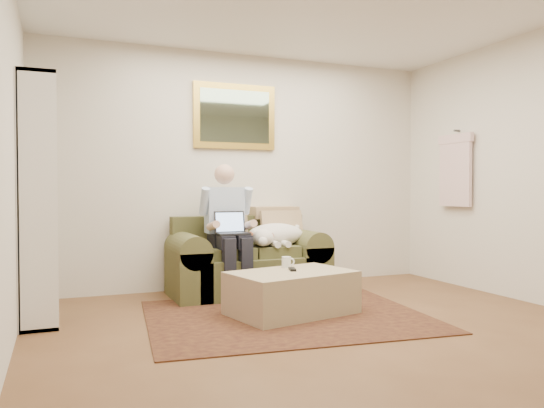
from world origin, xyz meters
TOP-DOWN VIEW (x-y plane):
  - room_shell at (0.00, 0.35)m, footprint 4.51×5.00m
  - rug at (-0.15, 0.97)m, footprint 2.51×2.09m
  - sofa at (-0.13, 2.06)m, footprint 1.60×0.81m
  - seated_man at (-0.37, 1.91)m, footprint 0.53×0.75m
  - laptop at (-0.37, 1.85)m, footprint 0.31×0.25m
  - sleeping_dog at (0.16, 1.98)m, footprint 0.66×0.42m
  - ottoman at (-0.08, 1.03)m, footprint 1.15×0.87m
  - coffee_mug at (-0.03, 1.25)m, footprint 0.08×0.08m
  - tv_remote at (-0.05, 1.08)m, footprint 0.09×0.16m
  - bookshelf at (-2.10, 1.60)m, footprint 0.28×0.80m
  - wall_mirror at (-0.13, 2.47)m, footprint 0.94×0.04m
  - hanging_shirt at (2.19, 1.60)m, footprint 0.06×0.52m

SIDE VIEW (x-z plane):
  - rug at x=-0.15m, z-range 0.00..0.01m
  - ottoman at x=-0.08m, z-range 0.00..0.38m
  - sofa at x=-0.13m, z-range -0.20..0.76m
  - tv_remote at x=-0.05m, z-range 0.38..0.40m
  - coffee_mug at x=-0.03m, z-range 0.38..0.48m
  - sleeping_dog at x=0.16m, z-range 0.49..0.74m
  - seated_man at x=-0.37m, z-range 0.00..1.35m
  - laptop at x=-0.37m, z-range 0.59..0.82m
  - bookshelf at x=-2.10m, z-range 0.00..2.00m
  - room_shell at x=0.00m, z-range 0.00..2.61m
  - hanging_shirt at x=2.19m, z-range 0.90..1.80m
  - wall_mirror at x=-0.13m, z-range 1.54..2.26m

